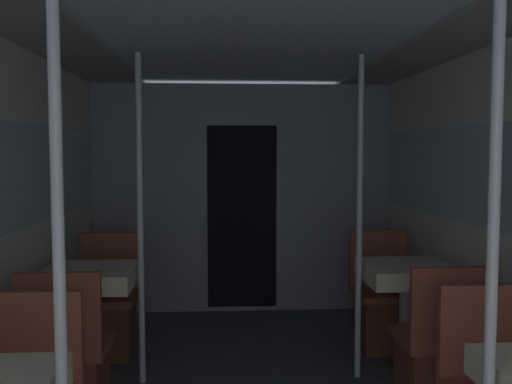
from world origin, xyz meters
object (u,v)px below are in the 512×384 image
object	(u,v)px
support_pole_right_0	(492,283)
chair_right_far_1	(383,312)
chair_left_near_1	(69,373)
chair_right_near_1	(436,365)
support_pole_left_1	(140,220)
chair_left_far_1	(107,317)
dining_table_left_1	(90,287)
support_pole_right_1	(359,219)
support_pole_left_0	(60,289)
dining_table_right_1	(407,283)

from	to	relation	value
support_pole_right_0	chair_right_far_1	bearing A→B (deg)	82.12
chair_left_near_1	support_pole_right_0	xyz separation A→B (m)	(1.74, -1.28, 0.78)
chair_right_near_1	support_pole_left_1	bearing A→B (deg)	162.94
chair_left_far_1	support_pole_right_0	size ratio (longest dim) A/B	0.42
chair_left_near_1	chair_left_far_1	bearing A→B (deg)	90.00
dining_table_left_1	chair_right_far_1	distance (m)	2.16
chair_right_near_1	chair_left_near_1	bearing A→B (deg)	180.00
chair_right_far_1	support_pole_right_1	world-z (taller)	support_pole_right_1
chair_left_near_1	support_pole_right_1	bearing A→B (deg)	17.06
chair_left_near_1	chair_right_far_1	distance (m)	2.32
support_pole_left_0	support_pole_right_0	world-z (taller)	same
dining_table_left_1	dining_table_right_1	bearing A→B (deg)	0.00
dining_table_right_1	chair_right_near_1	distance (m)	0.64
support_pole_left_0	chair_left_near_1	size ratio (longest dim) A/B	2.41
support_pole_left_1	support_pole_right_1	bearing A→B (deg)	0.00
support_pole_left_0	support_pole_right_1	bearing A→B (deg)	52.19
chair_left_far_1	dining_table_left_1	bearing A→B (deg)	90.00
support_pole_left_0	chair_right_near_1	size ratio (longest dim) A/B	2.41
chair_right_near_1	support_pole_right_1	distance (m)	1.00
support_pole_right_0	support_pole_left_0	bearing A→B (deg)	180.00
chair_left_far_1	chair_right_far_1	distance (m)	2.06
support_pole_left_1	dining_table_right_1	distance (m)	1.79
dining_table_left_1	chair_right_near_1	distance (m)	2.16
support_pole_right_0	support_pole_right_1	size ratio (longest dim) A/B	1.00
chair_left_far_1	support_pole_right_0	bearing A→B (deg)	126.45
chair_left_near_1	chair_left_far_1	size ratio (longest dim) A/B	1.00
chair_left_near_1	chair_right_near_1	xyz separation A→B (m)	(2.06, 0.00, 0.00)
chair_right_near_1	chair_right_far_1	distance (m)	1.07
dining_table_left_1	chair_left_near_1	xyz separation A→B (m)	(0.00, -0.53, -0.35)
chair_right_near_1	support_pole_right_1	xyz separation A→B (m)	(-0.33, 0.53, 0.78)
support_pole_right_0	dining_table_right_1	xyz separation A→B (m)	(0.33, 1.82, -0.43)
support_pole_left_1	support_pole_right_0	xyz separation A→B (m)	(1.41, -1.82, 0.00)
chair_right_far_1	support_pole_right_0	bearing A→B (deg)	82.12
support_pole_left_0	dining_table_right_1	bearing A→B (deg)	46.32
support_pole_right_0	support_pole_right_1	distance (m)	1.82
dining_table_left_1	dining_table_right_1	xyz separation A→B (m)	(2.06, 0.00, 0.00)
chair_left_far_1	support_pole_left_1	size ratio (longest dim) A/B	0.42
chair_left_far_1	support_pole_right_1	world-z (taller)	support_pole_right_1
support_pole_left_0	dining_table_left_1	world-z (taller)	support_pole_left_0
support_pole_left_1	chair_right_far_1	size ratio (longest dim) A/B	2.41
chair_left_far_1	support_pole_left_1	bearing A→B (deg)	121.42
support_pole_left_0	chair_right_near_1	xyz separation A→B (m)	(1.74, 1.28, -0.78)
support_pole_right_1	chair_left_near_1	bearing A→B (deg)	-162.94
chair_right_near_1	chair_right_far_1	bearing A→B (deg)	90.00
dining_table_left_1	support_pole_right_0	size ratio (longest dim) A/B	0.36
support_pole_left_1	chair_right_near_1	size ratio (longest dim) A/B	2.41
dining_table_left_1	chair_right_far_1	bearing A→B (deg)	14.49
dining_table_left_1	support_pole_right_1	world-z (taller)	support_pole_right_1
dining_table_left_1	support_pole_left_1	distance (m)	0.54
dining_table_right_1	chair_right_far_1	xyz separation A→B (m)	(0.00, 0.53, -0.35)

